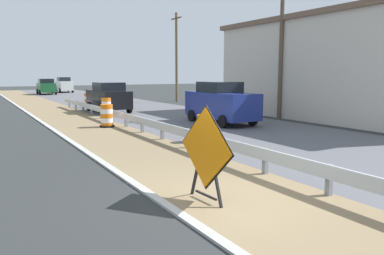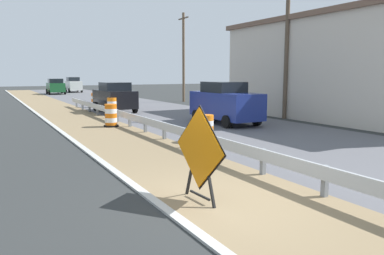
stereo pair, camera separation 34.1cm
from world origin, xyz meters
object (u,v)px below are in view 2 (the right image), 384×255
object	(u,v)px
traffic_barrel_nearest	(206,130)
car_lead_near_lane	(56,86)
traffic_barrel_close	(111,116)
utility_pole_near	(287,39)
car_trailing_near_lane	(225,103)
car_lead_far_lane	(114,97)
traffic_barrel_far	(95,101)
utility_pole_mid	(184,56)
traffic_barrel_mid	(112,107)
warning_sign_diamond	(199,151)
car_mid_far_lane	(73,85)

from	to	relation	value
traffic_barrel_nearest	car_lead_near_lane	world-z (taller)	car_lead_near_lane
traffic_barrel_close	utility_pole_near	xyz separation A→B (m)	(10.02, -1.72, 4.10)
car_lead_near_lane	car_trailing_near_lane	xyz separation A→B (m)	(3.05, -34.72, 0.11)
car_lead_far_lane	utility_pole_near	world-z (taller)	utility_pole_near
traffic_barrel_far	car_trailing_near_lane	distance (m)	13.38
car_trailing_near_lane	traffic_barrel_nearest	bearing A→B (deg)	-41.09
traffic_barrel_nearest	utility_pole_mid	bearing A→B (deg)	64.48
traffic_barrel_far	car_trailing_near_lane	size ratio (longest dim) A/B	0.24
car_trailing_near_lane	utility_pole_mid	distance (m)	16.03
traffic_barrel_close	car_lead_near_lane	world-z (taller)	car_lead_near_lane
car_trailing_near_lane	utility_pole_near	bearing A→B (deg)	91.11
traffic_barrel_far	utility_pole_near	world-z (taller)	utility_pole_near
utility_pole_mid	traffic_barrel_far	bearing A→B (deg)	-167.88
traffic_barrel_mid	car_lead_near_lane	xyz separation A→B (m)	(1.09, 27.95, 0.49)
traffic_barrel_nearest	warning_sign_diamond	bearing A→B (deg)	-122.54
utility_pole_near	utility_pole_mid	world-z (taller)	utility_pole_near
traffic_barrel_far	car_lead_far_lane	bearing A→B (deg)	-85.09
warning_sign_diamond	utility_pole_mid	bearing A→B (deg)	-120.97
traffic_barrel_mid	traffic_barrel_far	xyz separation A→B (m)	(0.49, 6.09, 0.00)
car_lead_far_lane	warning_sign_diamond	bearing A→B (deg)	167.17
traffic_barrel_mid	car_lead_far_lane	xyz separation A→B (m)	(0.84, 2.08, 0.52)
traffic_barrel_close	car_trailing_near_lane	distance (m)	6.03
traffic_barrel_close	traffic_barrel_mid	size ratio (longest dim) A/B	1.01
traffic_barrel_far	utility_pole_mid	size ratio (longest dim) A/B	0.14
traffic_barrel_nearest	utility_pole_near	distance (m)	9.94
warning_sign_diamond	traffic_barrel_far	world-z (taller)	warning_sign_diamond
traffic_barrel_nearest	car_trailing_near_lane	world-z (taller)	car_trailing_near_lane
car_trailing_near_lane	car_mid_far_lane	size ratio (longest dim) A/B	0.96
car_lead_near_lane	car_trailing_near_lane	distance (m)	34.85
traffic_barrel_far	car_lead_far_lane	size ratio (longest dim) A/B	0.26
warning_sign_diamond	car_lead_near_lane	xyz separation A→B (m)	(4.37, 44.68, -0.06)
car_mid_far_lane	utility_pole_mid	world-z (taller)	utility_pole_mid
car_lead_far_lane	utility_pole_near	bearing A→B (deg)	-139.79
traffic_barrel_nearest	car_mid_far_lane	bearing A→B (deg)	84.94
utility_pole_mid	traffic_barrel_nearest	bearing A→B (deg)	-115.52
traffic_barrel_far	utility_pole_mid	world-z (taller)	utility_pole_mid
car_mid_far_lane	utility_pole_near	distance (m)	39.40
car_trailing_near_lane	car_lead_far_lane	distance (m)	9.45
warning_sign_diamond	traffic_barrel_far	xyz separation A→B (m)	(3.78, 22.82, -0.55)
traffic_barrel_mid	car_trailing_near_lane	xyz separation A→B (m)	(4.14, -6.77, 0.60)
warning_sign_diamond	traffic_barrel_nearest	bearing A→B (deg)	-126.26
traffic_barrel_close	traffic_barrel_far	xyz separation A→B (m)	(2.09, 11.11, -0.00)
traffic_barrel_mid	utility_pole_near	size ratio (longest dim) A/B	0.13
utility_pole_near	car_lead_near_lane	bearing A→B (deg)	101.93
traffic_barrel_far	utility_pole_mid	bearing A→B (deg)	12.12
warning_sign_diamond	utility_pole_near	xyz separation A→B (m)	(11.70, 9.99, 3.55)
traffic_barrel_nearest	car_lead_far_lane	distance (m)	13.03
traffic_barrel_mid	car_trailing_near_lane	distance (m)	7.95
traffic_barrel_far	utility_pole_mid	distance (m)	9.91
warning_sign_diamond	car_mid_far_lane	xyz separation A→B (m)	(7.52, 49.01, 0.01)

